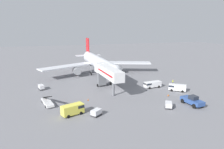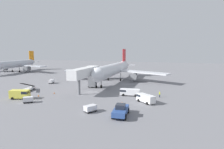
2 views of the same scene
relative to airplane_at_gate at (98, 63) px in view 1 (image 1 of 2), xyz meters
The scene contains 15 objects.
ground_plane 22.25m from the airplane_at_gate, 89.21° to the right, with size 300.00×300.00×0.00m, color slate.
airplane_at_gate is the anchor object (origin of this frame).
jet_bridge 20.24m from the airplane_at_gate, 95.31° to the right, with size 4.59×16.64×7.45m.
pushback_tug 40.29m from the airplane_at_gate, 67.95° to the right, with size 3.38×6.12×2.44m.
belt_loader_truck 33.13m from the airplane_at_gate, 125.11° to the right, with size 3.22×6.61×3.09m.
service_van_outer_left 32.06m from the airplane_at_gate, 55.92° to the right, with size 5.08×4.49×1.97m.
service_van_far_left 37.37m from the airplane_at_gate, 111.20° to the right, with size 5.18×3.50×2.34m.
service_van_mid_right 24.88m from the airplane_at_gate, 59.77° to the right, with size 5.69×2.66×1.89m.
baggage_cart_outer_right 25.13m from the airplane_at_gate, 146.78° to the right, with size 1.93×2.80×1.46m.
baggage_cart_rear_right 38.41m from the airplane_at_gate, 77.17° to the right, with size 2.46×2.84×1.40m.
baggage_cart_near_center 37.93m from the airplane_at_gate, 103.46° to the right, with size 2.59×2.47×1.43m.
ground_crew_worker_foreground 28.97m from the airplane_at_gate, 44.19° to the right, with size 0.43×0.43×1.63m.
safety_cone_alpha 32.78m from the airplane_at_gate, 66.45° to the right, with size 0.42×0.42×0.65m.
safety_cone_bravo 33.26m from the airplane_at_gate, 109.15° to the right, with size 0.36×0.36×0.56m.
safety_cone_charlie 28.74m from the airplane_at_gate, 108.12° to the right, with size 0.33×0.33×0.52m.
Camera 1 is at (-17.69, -55.89, 19.09)m, focal length 33.45 mm.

